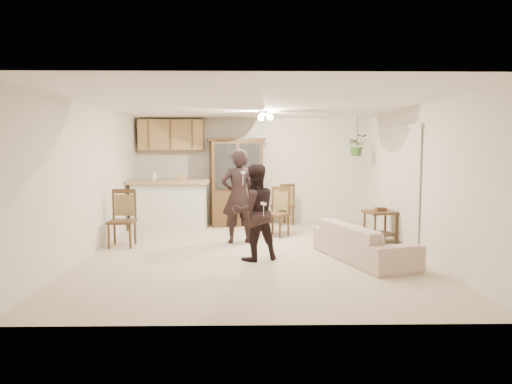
{
  "coord_description": "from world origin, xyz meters",
  "views": [
    {
      "loc": [
        -0.1,
        -7.68,
        1.75
      ],
      "look_at": [
        0.03,
        0.4,
        1.0
      ],
      "focal_mm": 32.0,
      "sensor_mm": 36.0,
      "label": 1
    }
  ],
  "objects_px": {
    "adult": "(238,195)",
    "side_table": "(380,226)",
    "chair_bar": "(122,231)",
    "chair_hutch_left": "(276,222)",
    "child": "(254,218)",
    "china_hutch": "(236,183)",
    "sofa": "(363,237)",
    "chair_hutch_right": "(283,213)"
  },
  "relations": [
    {
      "from": "child",
      "to": "chair_hutch_left",
      "type": "xyz_separation_m",
      "value": [
        0.47,
        1.99,
        -0.39
      ]
    },
    {
      "from": "adult",
      "to": "chair_hutch_right",
      "type": "relative_size",
      "value": 1.85
    },
    {
      "from": "chair_hutch_left",
      "to": "child",
      "type": "bearing_deg",
      "value": -71.33
    },
    {
      "from": "sofa",
      "to": "chair_hutch_left",
      "type": "xyz_separation_m",
      "value": [
        -1.26,
        2.04,
        -0.08
      ]
    },
    {
      "from": "sofa",
      "to": "china_hutch",
      "type": "bearing_deg",
      "value": 13.69
    },
    {
      "from": "chair_hutch_left",
      "to": "adult",
      "type": "bearing_deg",
      "value": -108.01
    },
    {
      "from": "side_table",
      "to": "chair_bar",
      "type": "bearing_deg",
      "value": -176.2
    },
    {
      "from": "china_hutch",
      "to": "side_table",
      "type": "height_order",
      "value": "china_hutch"
    },
    {
      "from": "sofa",
      "to": "chair_bar",
      "type": "xyz_separation_m",
      "value": [
        -4.12,
        1.09,
        -0.07
      ]
    },
    {
      "from": "china_hutch",
      "to": "child",
      "type": "bearing_deg",
      "value": -96.32
    },
    {
      "from": "chair_bar",
      "to": "chair_hutch_right",
      "type": "relative_size",
      "value": 1.06
    },
    {
      "from": "child",
      "to": "chair_bar",
      "type": "distance_m",
      "value": 2.63
    },
    {
      "from": "chair_hutch_left",
      "to": "chair_hutch_right",
      "type": "height_order",
      "value": "chair_hutch_left"
    },
    {
      "from": "china_hutch",
      "to": "chair_hutch_left",
      "type": "distance_m",
      "value": 1.76
    },
    {
      "from": "child",
      "to": "china_hutch",
      "type": "relative_size",
      "value": 0.67
    },
    {
      "from": "side_table",
      "to": "chair_hutch_right",
      "type": "xyz_separation_m",
      "value": [
        -1.7,
        2.07,
        -0.04
      ]
    },
    {
      "from": "adult",
      "to": "chair_bar",
      "type": "height_order",
      "value": "adult"
    },
    {
      "from": "adult",
      "to": "chair_hutch_left",
      "type": "height_order",
      "value": "adult"
    },
    {
      "from": "adult",
      "to": "chair_hutch_left",
      "type": "distance_m",
      "value": 1.16
    },
    {
      "from": "sofa",
      "to": "chair_bar",
      "type": "relative_size",
      "value": 1.81
    },
    {
      "from": "sofa",
      "to": "chair_hutch_right",
      "type": "distance_m",
      "value": 3.63
    },
    {
      "from": "sofa",
      "to": "chair_hutch_right",
      "type": "bearing_deg",
      "value": -1.67
    },
    {
      "from": "side_table",
      "to": "chair_hutch_left",
      "type": "bearing_deg",
      "value": 162.0
    },
    {
      "from": "child",
      "to": "china_hutch",
      "type": "height_order",
      "value": "china_hutch"
    },
    {
      "from": "chair_bar",
      "to": "chair_hutch_left",
      "type": "bearing_deg",
      "value": 17.56
    },
    {
      "from": "sofa",
      "to": "adult",
      "type": "distance_m",
      "value": 2.51
    },
    {
      "from": "chair_hutch_left",
      "to": "china_hutch",
      "type": "bearing_deg",
      "value": 153.7
    },
    {
      "from": "adult",
      "to": "chair_hutch_right",
      "type": "xyz_separation_m",
      "value": [
        0.99,
        2.07,
        -0.63
      ]
    },
    {
      "from": "side_table",
      "to": "adult",
      "type": "bearing_deg",
      "value": -179.97
    },
    {
      "from": "adult",
      "to": "side_table",
      "type": "height_order",
      "value": "adult"
    },
    {
      "from": "child",
      "to": "chair_hutch_right",
      "type": "height_order",
      "value": "child"
    },
    {
      "from": "adult",
      "to": "china_hutch",
      "type": "height_order",
      "value": "china_hutch"
    },
    {
      "from": "sofa",
      "to": "chair_hutch_right",
      "type": "relative_size",
      "value": 1.93
    },
    {
      "from": "child",
      "to": "side_table",
      "type": "relative_size",
      "value": 2.03
    },
    {
      "from": "chair_hutch_right",
      "to": "side_table",
      "type": "bearing_deg",
      "value": 98.99
    },
    {
      "from": "chair_bar",
      "to": "chair_hutch_left",
      "type": "relative_size",
      "value": 1.03
    },
    {
      "from": "side_table",
      "to": "chair_hutch_left",
      "type": "distance_m",
      "value": 2.04
    },
    {
      "from": "child",
      "to": "china_hutch",
      "type": "bearing_deg",
      "value": -105.9
    },
    {
      "from": "sofa",
      "to": "china_hutch",
      "type": "xyz_separation_m",
      "value": [
        -2.11,
        3.4,
        0.63
      ]
    },
    {
      "from": "chair_bar",
      "to": "child",
      "type": "bearing_deg",
      "value": -24.44
    },
    {
      "from": "sofa",
      "to": "side_table",
      "type": "height_order",
      "value": "sofa"
    },
    {
      "from": "sofa",
      "to": "child",
      "type": "height_order",
      "value": "child"
    }
  ]
}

